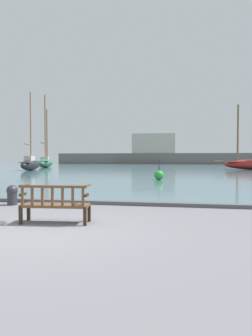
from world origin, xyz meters
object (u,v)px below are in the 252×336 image
Objects in this scene: park_bench at (55,204)px; mooring_bollard at (12,194)px; channel_buoy at (159,175)px; sailboat_nearest_port at (45,162)px; sailboat_far_starboard at (31,164)px.

park_bench reaches higher than mooring_bollard.
park_bench is at bearing -96.63° from channel_buoy.
sailboat_nearest_port is 36.33m from mooring_bollard.
mooring_bollard is 0.50× the size of channel_buoy.
park_bench is at bearing -60.91° from sailboat_far_starboard.
park_bench is 0.18× the size of sailboat_far_starboard.
sailboat_nearest_port is at bearing 129.86° from channel_buoy.
sailboat_far_starboard is 26.48m from mooring_bollard.
park_bench is 29.72m from sailboat_far_starboard.
channel_buoy reaches higher than mooring_bollard.
mooring_bollard is at bearing -63.23° from sailboat_far_starboard.
sailboat_far_starboard is 13.92× the size of mooring_bollard.
mooring_bollard is (11.93, -23.64, -0.47)m from sailboat_far_starboard.
sailboat_nearest_port is at bearing 115.75° from park_bench.
park_bench is 3.44m from mooring_bollard.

